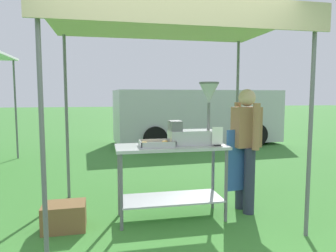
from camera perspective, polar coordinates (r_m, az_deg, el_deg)
ground_plane at (r=8.46m, az=-7.36°, el=-4.83°), size 70.00×70.00×0.00m
stall_canopy at (r=3.93m, az=0.31°, el=17.63°), size 2.88×2.06×2.44m
donut_cart at (r=3.84m, az=0.61°, el=-7.37°), size 1.36×0.56×0.92m
donut_tray at (r=3.71m, az=-1.99°, el=-3.43°), size 0.41×0.29×0.07m
donut_fryer at (r=3.86m, az=5.11°, el=0.62°), size 0.62×0.28×0.77m
menu_sign at (r=3.79m, az=9.08°, el=-2.19°), size 0.13×0.05×0.23m
vendor at (r=4.17m, az=14.07°, el=-3.15°), size 0.46×0.54×1.61m
supply_crate at (r=3.87m, az=-18.56°, el=-15.50°), size 0.48×0.36×0.30m
van_silver at (r=9.89m, az=5.37°, el=1.83°), size 5.21×2.34×1.69m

